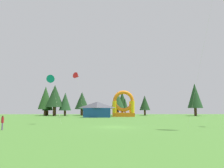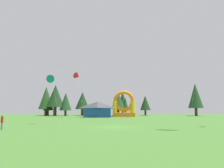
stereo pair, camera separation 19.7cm
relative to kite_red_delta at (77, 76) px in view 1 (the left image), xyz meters
name	(u,v)px [view 1 (the left image)]	position (x,y,z in m)	size (l,w,h in m)	color
ground_plane	(114,127)	(8.99, -29.31, -10.90)	(120.00, 120.00, 0.00)	#3D6B28
kite_red_delta	(77,76)	(0.00, 0.00, 0.00)	(3.33, 2.50, 11.83)	red
kite_teal_delta	(51,78)	(-0.68, -23.58, -3.85)	(2.38, 1.44, 7.79)	#0C7F7A
person_far_side	(2,121)	(-3.55, -32.81, -9.93)	(0.39, 0.39, 1.63)	#724C8C
inflatable_yellow_castle	(123,107)	(12.66, 5.21, -8.23)	(6.23, 4.38, 7.41)	orange
festival_tent	(97,110)	(5.37, 0.49, -8.84)	(7.06, 3.06, 4.11)	#19478C
tree_row_1	(46,98)	(-12.48, 15.43, -5.10)	(4.80, 4.80, 9.61)	#4C331E
tree_row_2	(48,102)	(-11.84, 15.87, -6.33)	(3.46, 3.46, 7.52)	#4C331E
tree_row_3	(55,96)	(-8.79, 12.78, -4.64)	(5.67, 5.67, 9.87)	#4C331E
tree_row_4	(65,102)	(-5.44, 12.81, -6.40)	(3.84, 3.84, 7.37)	#4C331E
tree_row_5	(82,101)	(-0.48, 16.14, -5.99)	(4.76, 4.76, 7.82)	#4C331E
tree_row_6	(118,100)	(11.44, 14.52, -5.91)	(4.59, 4.59, 7.85)	#4C331E
tree_row_7	(122,100)	(13.05, 15.85, -5.92)	(3.89, 3.89, 7.83)	#4C331E
tree_row_8	(125,104)	(13.90, 14.89, -7.19)	(2.37, 2.37, 5.78)	#4C331E
tree_row_9	(145,103)	(20.70, 16.26, -6.74)	(3.55, 3.55, 6.66)	#4C331E
tree_row_10	(195,96)	(35.89, 11.28, -4.58)	(4.64, 4.64, 10.29)	#4C331E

